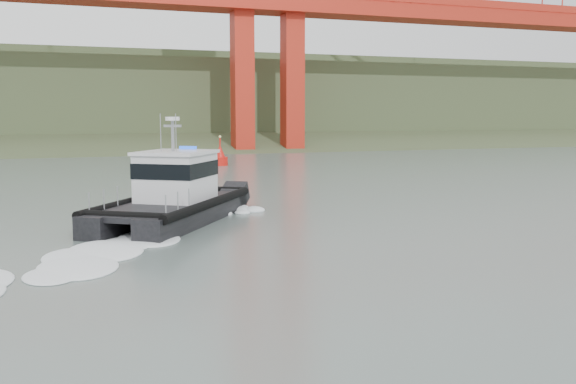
% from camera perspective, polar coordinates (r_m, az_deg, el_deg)
% --- Properties ---
extents(ground, '(400.00, 400.00, 0.00)m').
position_cam_1_polar(ground, '(21.70, 3.77, -8.55)').
color(ground, '#55655E').
rests_on(ground, ground).
extents(headlands, '(500.00, 105.36, 27.12)m').
position_cam_1_polar(headlands, '(144.92, -16.48, 7.17)').
color(headlands, '#37492A').
rests_on(headlands, ground).
extents(patrol_boat, '(10.41, 12.39, 5.84)m').
position_cam_1_polar(patrol_boat, '(35.16, -10.12, -0.23)').
color(patrol_boat, black).
rests_on(patrol_boat, ground).
extents(nav_buoy, '(1.72, 1.72, 3.58)m').
position_cam_1_polar(nav_buoy, '(72.94, -6.05, 3.10)').
color(nav_buoy, red).
rests_on(nav_buoy, ground).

